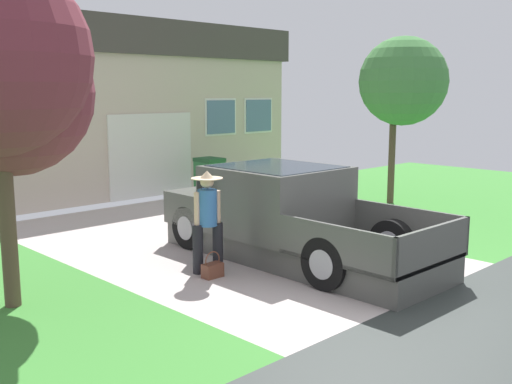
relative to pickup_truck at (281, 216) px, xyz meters
The scene contains 6 objects.
pickup_truck is the anchor object (origin of this frame).
person_with_hat 1.58m from the pickup_truck, behind, with size 0.51×0.51×1.65m.
handbag 1.80m from the pickup_truck, behind, with size 0.32×0.19×0.42m.
house_with_garage 9.62m from the pickup_truck, 79.54° to the left, with size 11.37×5.29×4.84m.
neighbor_tree 6.47m from the pickup_truck, 13.12° to the left, with size 2.23×2.24×4.25m.
wheeled_trash_bin 6.16m from the pickup_truck, 61.77° to the left, with size 0.60×0.72×1.10m.
Camera 1 is at (-7.17, -4.21, 2.87)m, focal length 42.24 mm.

